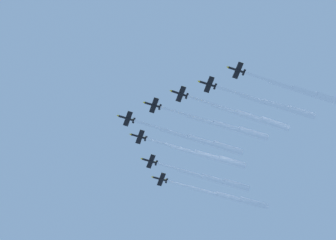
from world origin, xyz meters
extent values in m
cylinder|color=black|center=(21.34, 2.13, 173.98)|extent=(8.86, 4.59, 1.35)
cone|color=#EAB70C|center=(26.03, 4.00, 173.98)|extent=(1.68, 1.67, 1.28)
cylinder|color=black|center=(16.93, 0.37, 173.98)|extent=(0.93, 1.16, 1.01)
ellipsoid|color=black|center=(23.22, 2.75, 174.43)|extent=(2.10, 1.55, 0.85)
cube|color=black|center=(20.83, 1.94, 173.93)|extent=(5.53, 8.57, 2.29)
cube|color=#EAB70C|center=(19.46, 5.38, 174.99)|extent=(2.40, 1.50, 0.28)
cube|color=#EAB70C|center=(22.22, -1.53, 173.01)|extent=(2.40, 1.50, 0.28)
cube|color=black|center=(17.83, 0.73, 173.98)|extent=(2.18, 3.30, 0.92)
cube|color=#EAB70C|center=(17.92, 0.50, 174.90)|extent=(1.52, 1.08, 1.87)
cylinder|color=white|center=(9.69, -2.52, 173.98)|extent=(16.63, 7.97, 1.71)
cylinder|color=white|center=(-4.11, -8.34, 173.91)|extent=(16.95, 8.77, 2.57)
cylinder|color=white|center=(-18.17, -13.52, 174.01)|extent=(17.27, 9.56, 3.42)
cylinder|color=white|center=(-32.24, -18.67, 174.13)|extent=(17.58, 10.36, 4.28)
cylinder|color=black|center=(7.55, 9.09, 175.84)|extent=(8.90, 4.41, 1.34)
cone|color=#EAB70C|center=(12.28, 10.86, 175.84)|extent=(1.66, 1.64, 1.27)
cylinder|color=black|center=(3.11, 7.42, 175.84)|extent=(0.91, 1.15, 1.00)
ellipsoid|color=black|center=(9.45, 9.68, 176.29)|extent=(2.10, 1.51, 0.85)
cube|color=black|center=(7.04, 8.91, 175.79)|extent=(5.40, 8.61, 2.19)
cube|color=#EAB70C|center=(5.74, 12.39, 176.80)|extent=(2.40, 1.47, 0.27)
cube|color=#EAB70C|center=(8.36, 5.40, 174.92)|extent=(2.40, 1.47, 0.27)
cube|color=black|center=(4.01, 7.76, 175.84)|extent=(2.13, 3.31, 0.88)
cube|color=#EAB70C|center=(4.10, 7.54, 176.76)|extent=(1.51, 1.04, 1.87)
cylinder|color=white|center=(-4.05, 4.73, 175.84)|extent=(16.42, 7.53, 1.70)
cylinder|color=white|center=(-17.71, -0.70, 175.77)|extent=(16.72, 8.33, 2.55)
cylinder|color=white|center=(-31.61, -5.49, 175.87)|extent=(17.02, 9.12, 3.40)
cylinder|color=white|center=(-45.52, -10.26, 175.98)|extent=(17.32, 9.92, 4.25)
cylinder|color=black|center=(15.86, -12.31, 176.87)|extent=(8.88, 4.44, 1.33)
cone|color=#EAB70C|center=(20.58, -10.52, 176.87)|extent=(1.66, 1.64, 1.26)
cylinder|color=black|center=(11.42, -14.00, 176.87)|extent=(0.92, 1.15, 1.00)
ellipsoid|color=black|center=(17.75, -11.71, 177.32)|extent=(2.10, 1.52, 0.84)
cube|color=black|center=(15.35, -12.49, 176.82)|extent=(5.44, 8.62, 2.13)
cube|color=#EAB70C|center=(14.03, -9.01, 177.80)|extent=(2.40, 1.48, 0.26)
cube|color=#EAB70C|center=(16.69, -16.00, 175.97)|extent=(2.40, 1.48, 0.26)
cube|color=black|center=(12.33, -13.66, 176.87)|extent=(2.14, 3.32, 0.86)
cube|color=#EAB70C|center=(12.41, -13.87, 177.79)|extent=(1.51, 1.03, 1.87)
cylinder|color=white|center=(4.48, -16.64, 176.87)|extent=(15.93, 7.41, 1.69)
cylinder|color=white|center=(-8.75, -21.98, 176.80)|extent=(16.23, 8.21, 2.54)
cylinder|color=white|center=(-22.23, -26.68, 176.89)|extent=(16.53, 9.00, 3.39)
cylinder|color=white|center=(-35.71, -31.35, 177.00)|extent=(16.84, 9.79, 4.23)
cylinder|color=black|center=(-6.23, 16.05, 175.50)|extent=(8.85, 4.65, 1.37)
cone|color=#EAB70C|center=(-1.55, 17.95, 175.50)|extent=(1.69, 1.69, 1.30)
cylinder|color=black|center=(-10.63, 14.27, 175.50)|extent=(0.94, 1.18, 1.03)
ellipsoid|color=black|center=(-4.35, 16.67, 175.95)|extent=(2.11, 1.57, 0.87)
cube|color=black|center=(-6.74, 15.86, 175.45)|extent=(5.54, 8.51, 2.53)
cube|color=#EAB70C|center=(-8.12, 19.26, 176.61)|extent=(2.39, 1.51, 0.30)
cube|color=#EAB70C|center=(-5.34, 12.42, 174.42)|extent=(2.39, 1.51, 0.30)
cube|color=black|center=(-9.73, 14.63, 175.50)|extent=(2.18, 3.28, 1.01)
cube|color=#EAB70C|center=(-9.63, 14.38, 176.41)|extent=(1.54, 1.14, 1.86)
cylinder|color=white|center=(-17.37, 11.53, 175.50)|extent=(15.51, 7.64, 1.74)
cylinder|color=white|center=(-30.18, 6.03, 175.41)|extent=(15.83, 8.44, 2.61)
cylinder|color=white|center=(-43.24, 1.16, 175.53)|extent=(16.16, 9.25, 3.48)
cylinder|color=white|center=(-56.32, -3.68, 175.66)|extent=(16.49, 10.06, 4.35)
cylinder|color=black|center=(10.39, -26.75, 173.16)|extent=(8.86, 4.62, 1.37)
cone|color=#EAB70C|center=(15.07, -24.87, 173.16)|extent=(1.69, 1.69, 1.30)
cylinder|color=black|center=(5.98, -28.52, 173.16)|extent=(0.94, 1.18, 1.03)
ellipsoid|color=black|center=(12.27, -26.14, 173.60)|extent=(2.11, 1.56, 0.87)
cube|color=black|center=(9.88, -26.94, 173.11)|extent=(5.51, 8.51, 2.54)
cube|color=#EAB70C|center=(8.52, -23.53, 174.28)|extent=(2.40, 1.50, 0.30)
cube|color=#EAB70C|center=(11.26, -30.38, 172.07)|extent=(2.40, 1.50, 0.30)
cube|color=black|center=(6.88, -28.16, 173.16)|extent=(2.17, 3.28, 1.01)
cube|color=#EAB70C|center=(6.98, -28.41, 174.07)|extent=(1.54, 1.13, 1.85)
cylinder|color=white|center=(-0.63, -31.16, 173.16)|extent=(15.20, 7.44, 1.74)
cylinder|color=white|center=(-13.17, -36.49, 173.07)|extent=(15.52, 8.25, 2.61)
cylinder|color=white|center=(-25.97, -41.19, 173.19)|extent=(15.84, 9.06, 3.48)
cylinder|color=white|center=(-38.78, -45.86, 173.32)|extent=(16.17, 9.87, 4.35)
cylinder|color=black|center=(-20.02, 23.01, 173.07)|extent=(8.89, 4.43, 1.34)
cone|color=#EAB70C|center=(-15.29, 24.80, 173.07)|extent=(1.67, 1.65, 1.27)
cylinder|color=black|center=(-24.46, 21.33, 173.07)|extent=(0.92, 1.15, 1.01)
ellipsoid|color=black|center=(-18.12, 23.60, 173.52)|extent=(2.10, 1.52, 0.85)
cube|color=black|center=(-20.53, 22.83, 173.02)|extent=(5.41, 8.59, 2.25)
cube|color=#EAB70C|center=(-21.84, 26.30, 174.06)|extent=(2.40, 1.47, 0.27)
cube|color=#EAB70C|center=(-19.20, 19.33, 172.12)|extent=(2.40, 1.47, 0.27)
cube|color=black|center=(-23.55, 21.68, 173.07)|extent=(2.13, 3.31, 0.90)
cube|color=#EAB70C|center=(-23.47, 21.45, 173.99)|extent=(1.52, 1.05, 1.87)
cylinder|color=white|center=(-30.93, 18.89, 173.07)|extent=(14.85, 6.98, 1.71)
cylinder|color=white|center=(-43.22, 13.94, 172.99)|extent=(15.15, 7.78, 2.56)
cylinder|color=white|center=(-55.75, 9.63, 173.10)|extent=(15.45, 8.57, 3.41)
cylinder|color=white|center=(-68.29, 5.35, 173.21)|extent=(15.75, 9.37, 4.27)
cylinder|color=black|center=(4.91, -41.19, 173.90)|extent=(8.90, 4.45, 1.36)
cone|color=#EAB70C|center=(9.63, -39.40, 173.90)|extent=(1.67, 1.67, 1.29)
cylinder|color=black|center=(0.47, -42.87, 173.90)|extent=(0.92, 1.16, 1.02)
ellipsoid|color=black|center=(6.81, -40.61, 174.35)|extent=(2.10, 1.53, 0.86)
cube|color=black|center=(4.40, -41.37, 173.86)|extent=(5.40, 8.55, 2.41)
cube|color=#EAB70C|center=(3.10, -37.92, 174.96)|extent=(2.40, 1.47, 0.29)
cube|color=#EAB70C|center=(5.72, -44.85, 172.88)|extent=(2.40, 1.47, 0.29)
cube|color=black|center=(1.37, -42.53, 173.90)|extent=(2.13, 3.30, 0.96)
cube|color=#EAB70C|center=(1.46, -42.77, 174.82)|extent=(1.53, 1.08, 1.86)
cylinder|color=white|center=(-7.03, -45.71, 173.90)|extent=(17.22, 7.89, 1.73)
cylinder|color=white|center=(-21.37, -51.43, 173.82)|extent=(17.52, 8.70, 2.59)
cylinder|color=white|center=(-35.95, -56.52, 173.94)|extent=(17.83, 9.51, 3.45)
cylinder|color=white|center=(-50.54, -61.58, 174.05)|extent=(18.13, 10.31, 4.32)
cylinder|color=black|center=(-33.80, 29.97, 174.51)|extent=(8.89, 4.45, 1.35)
cone|color=#EAB70C|center=(-29.08, 31.76, 174.51)|extent=(1.67, 1.66, 1.28)
cylinder|color=black|center=(-38.24, 28.29, 174.51)|extent=(0.92, 1.16, 1.01)
ellipsoid|color=black|center=(-31.91, 30.56, 174.96)|extent=(2.10, 1.52, 0.85)
cube|color=black|center=(-34.31, 29.79, 174.46)|extent=(5.41, 8.58, 2.29)
cube|color=#EAB70C|center=(-35.62, 33.26, 175.52)|extent=(2.40, 1.47, 0.28)
cube|color=#EAB70C|center=(-32.99, 26.30, 173.54)|extent=(2.40, 1.47, 0.28)
cube|color=black|center=(-37.34, 28.63, 174.51)|extent=(2.13, 3.31, 0.92)
cube|color=#EAB70C|center=(-37.25, 28.41, 175.43)|extent=(1.52, 1.06, 1.87)
cylinder|color=white|center=(-44.64, 25.87, 174.51)|extent=(14.68, 6.93, 1.71)
cylinder|color=white|center=(-56.78, 20.96, 174.43)|extent=(14.99, 7.73, 2.57)
cylinder|color=white|center=(-69.17, 16.70, 174.54)|extent=(15.29, 8.53, 3.42)
cylinder|color=white|center=(-81.56, 12.46, 174.65)|extent=(15.59, 9.33, 4.28)
camera|label=1|loc=(-2.09, 146.71, -24.18)|focal=50.62mm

